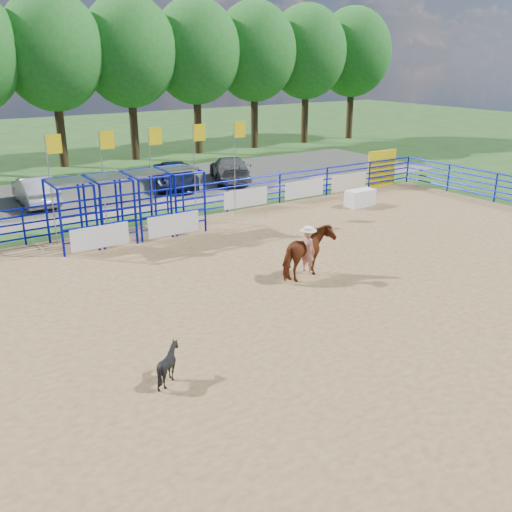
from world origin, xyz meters
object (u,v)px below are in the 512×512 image
announcer_table (360,198)px  car_d (230,169)px  car_b (35,190)px  horse_and_rider (308,251)px  car_c (175,175)px  calf (168,364)px

announcer_table → car_d: size_ratio=0.31×
car_b → car_d: (10.80, -0.39, -0.00)m
horse_and_rider → car_c: size_ratio=0.51×
car_b → car_c: size_ratio=0.89×
horse_and_rider → calf: (-6.47, -3.27, -0.49)m
horse_and_rider → car_d: size_ratio=0.51×
horse_and_rider → car_d: horse_and_rider is taller
calf → car_d: car_d is taller
car_b → car_c: car_b is taller
car_d → horse_and_rider: bearing=90.7°
car_d → car_c: bearing=19.2°
horse_and_rider → car_b: (-4.95, 15.04, -0.23)m
horse_and_rider → car_c: bearing=80.7°
announcer_table → horse_and_rider: (-8.04, -6.08, 0.52)m
car_c → car_d: car_d is taller
announcer_table → horse_and_rider: size_ratio=0.61×
car_b → car_d: car_b is taller
announcer_table → car_b: size_ratio=0.35×
announcer_table → car_c: bearing=122.6°
car_d → car_b: bearing=20.4°
car_d → calf: bearing=78.0°
announcer_table → calf: size_ratio=1.72×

